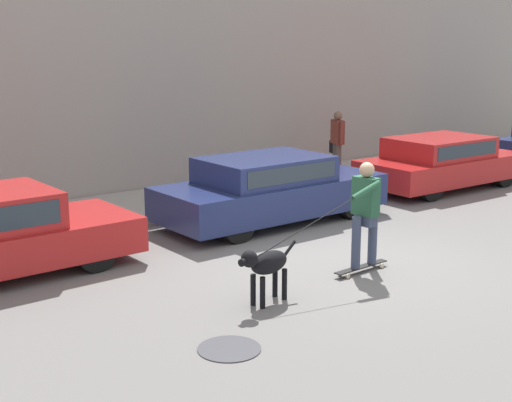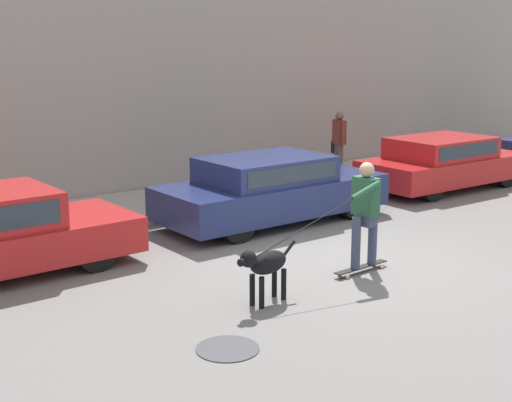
% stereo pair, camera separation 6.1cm
% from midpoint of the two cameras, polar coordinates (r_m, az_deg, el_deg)
% --- Properties ---
extents(ground_plane, '(36.00, 36.00, 0.00)m').
position_cam_midpoint_polar(ground_plane, '(10.89, 7.56, -4.97)').
color(ground_plane, slate).
extents(back_wall, '(32.00, 0.30, 5.44)m').
position_cam_midpoint_polar(back_wall, '(15.64, -9.42, 10.49)').
color(back_wall, '#9E998E').
rests_on(back_wall, ground_plane).
extents(sidewalk_curb, '(30.00, 2.59, 0.11)m').
position_cam_midpoint_polar(sidewalk_curb, '(14.71, -6.34, -0.03)').
color(sidewalk_curb, '#A39E93').
rests_on(sidewalk_curb, ground_plane).
extents(parked_car_1, '(4.36, 1.74, 1.23)m').
position_cam_midpoint_polar(parked_car_1, '(13.09, 1.34, 0.91)').
color(parked_car_1, black).
rests_on(parked_car_1, ground_plane).
extents(parked_car_2, '(4.13, 1.83, 1.18)m').
position_cam_midpoint_polar(parked_car_2, '(16.63, 14.87, 2.96)').
color(parked_car_2, black).
rests_on(parked_car_2, ground_plane).
extents(dog, '(1.05, 0.40, 0.77)m').
position_cam_midpoint_polar(dog, '(9.05, 0.95, -5.11)').
color(dog, black).
rests_on(dog, ground_plane).
extents(skateboarder, '(2.70, 0.54, 1.61)m').
position_cam_midpoint_polar(skateboarder, '(10.29, 8.86, -0.72)').
color(skateboarder, beige).
rests_on(skateboarder, ground_plane).
extents(pedestrian_with_bag, '(0.36, 0.65, 1.54)m').
position_cam_midpoint_polar(pedestrian_with_bag, '(17.14, 6.74, 4.83)').
color(pedestrian_with_bag, brown).
rests_on(pedestrian_with_bag, sidewalk_curb).
extents(manhole_cover, '(0.70, 0.70, 0.01)m').
position_cam_midpoint_polar(manhole_cover, '(7.94, -2.06, -11.73)').
color(manhole_cover, '#38383D').
rests_on(manhole_cover, ground_plane).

